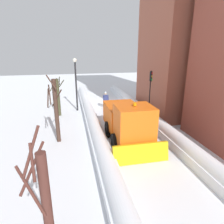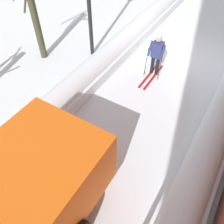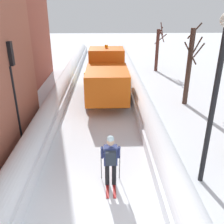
% 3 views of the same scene
% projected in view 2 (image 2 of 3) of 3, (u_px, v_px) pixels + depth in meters
% --- Properties ---
extents(skier, '(0.62, 1.80, 1.81)m').
position_uv_depth(skier, '(157.00, 53.00, 9.25)').
color(skier, black).
rests_on(skier, ground).
extents(bare_tree_near, '(1.36, 1.21, 3.74)m').
position_uv_depth(bare_tree_near, '(35.00, 16.00, 9.46)').
color(bare_tree_near, '#3C3C26').
rests_on(bare_tree_near, ground).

